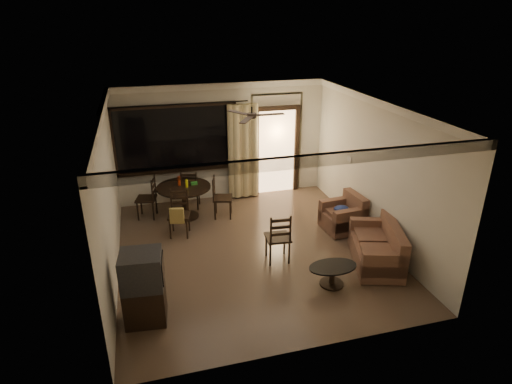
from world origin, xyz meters
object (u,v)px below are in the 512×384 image
object	(u,v)px
dining_chair_north	(191,196)
tv_cabinet	(144,287)
dining_chair_east	(222,205)
dining_chair_west	(147,206)
side_chair	(278,246)
dining_chair_south	(179,222)
sofa	(379,249)
coffee_table	(332,272)
dining_table	(184,193)
armchair	(344,216)

from	to	relation	value
dining_chair_north	tv_cabinet	distance (m)	4.00
dining_chair_east	dining_chair_west	bearing A→B (deg)	90.00
side_chair	dining_chair_west	bearing A→B (deg)	-43.45
dining_chair_south	dining_chair_north	world-z (taller)	same
dining_chair_south	side_chair	world-z (taller)	side_chair
sofa	coffee_table	bearing A→B (deg)	-142.70
dining_chair_east	sofa	distance (m)	3.58
coffee_table	dining_chair_south	bearing A→B (deg)	133.27
sofa	tv_cabinet	bearing A→B (deg)	-155.73
dining_chair_south	sofa	bearing A→B (deg)	-17.12
dining_table	side_chair	bearing A→B (deg)	-57.82
dining_chair_north	sofa	xyz separation A→B (m)	(2.99, -3.35, 0.02)
sofa	armchair	distance (m)	1.39
dining_chair_west	sofa	xyz separation A→B (m)	(3.99, -3.09, 0.02)
dining_chair_west	tv_cabinet	xyz separation A→B (m)	(-0.16, -3.56, 0.29)
dining_chair_east	armchair	world-z (taller)	dining_chair_east
sofa	armchair	xyz separation A→B (m)	(-0.01, 1.39, 0.01)
tv_cabinet	coffee_table	xyz separation A→B (m)	(3.06, 0.08, -0.33)
dining_chair_east	armchair	size ratio (longest dim) A/B	1.17
dining_chair_east	tv_cabinet	size ratio (longest dim) A/B	0.84
dining_table	dining_chair_west	world-z (taller)	dining_table
dining_chair_west	sofa	distance (m)	5.05
dining_table	dining_chair_east	bearing A→B (deg)	-14.23
dining_chair_west	dining_chair_east	distance (m)	1.67
dining_chair_south	dining_table	bearing A→B (deg)	89.89
dining_chair_west	armchair	distance (m)	4.33
dining_chair_west	tv_cabinet	bearing A→B (deg)	11.59
dining_chair_west	sofa	world-z (taller)	dining_chair_west
coffee_table	side_chair	xyz separation A→B (m)	(-0.65, 0.99, 0.05)
coffee_table	dining_chair_west	bearing A→B (deg)	129.83
dining_chair_south	dining_chair_north	distance (m)	1.35
dining_chair_north	armchair	xyz separation A→B (m)	(2.98, -1.96, 0.03)
sofa	coffee_table	world-z (taller)	sofa
dining_chair_north	side_chair	size ratio (longest dim) A/B	0.96
tv_cabinet	dining_chair_east	bearing A→B (deg)	66.20
dining_chair_south	armchair	size ratio (longest dim) A/B	1.17
dining_table	sofa	bearing A→B (deg)	-42.29
dining_chair_north	coffee_table	xyz separation A→B (m)	(1.90, -3.74, -0.04)
dining_chair_west	armchair	bearing A→B (deg)	81.01
dining_table	armchair	xyz separation A→B (m)	(3.17, -1.50, -0.27)
armchair	dining_table	bearing A→B (deg)	149.96
dining_chair_west	coffee_table	bearing A→B (deg)	53.98
dining_chair_south	dining_chair_west	bearing A→B (deg)	134.30
armchair	dining_chair_south	bearing A→B (deg)	164.10
tv_cabinet	sofa	size ratio (longest dim) A/B	0.71
dining_chair_north	tv_cabinet	size ratio (longest dim) A/B	0.84
dining_chair_west	sofa	bearing A→B (deg)	66.37
armchair	side_chair	world-z (taller)	side_chair
tv_cabinet	sofa	distance (m)	4.18
dining_table	dining_chair_north	xyz separation A→B (m)	(0.19, 0.46, -0.30)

